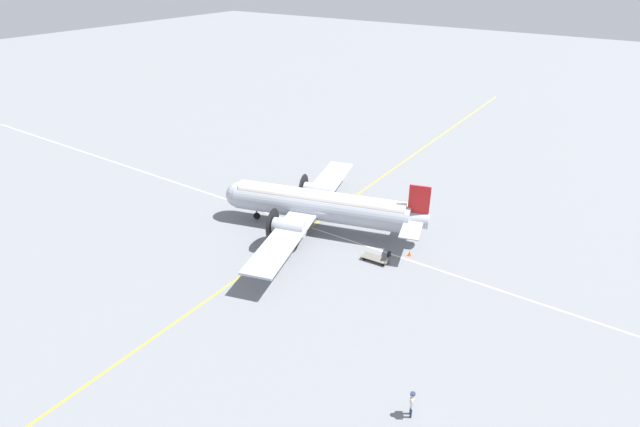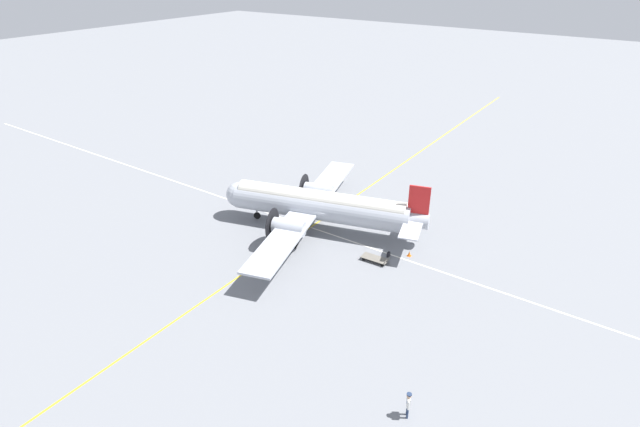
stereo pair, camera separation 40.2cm
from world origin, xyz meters
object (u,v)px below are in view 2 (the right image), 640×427
Objects in this scene: suitcase_near_door at (388,254)px; airliner_main at (316,205)px; crew_foreground at (408,402)px; traffic_cone at (409,254)px; baggage_cart at (375,258)px.

airliner_main is at bearing 86.10° from suitcase_near_door.
traffic_cone is at bearing -2.34° from crew_foreground.
crew_foreground is 17.09m from suitcase_near_door.
baggage_cart is 3.22m from traffic_cone.
suitcase_near_door is 1.46m from baggage_cart.
crew_foreground is (-15.16, -16.99, -1.42)m from airliner_main.
crew_foreground is at bearing -154.88° from traffic_cone.
crew_foreground is 3.90× the size of traffic_cone.
airliner_main reaches higher than baggage_cart.
traffic_cone is (15.75, 7.38, -0.91)m from crew_foreground.
airliner_main reaches higher than traffic_cone.
baggage_cart is at bearing 139.93° from traffic_cone.
airliner_main is at bearing -16.90° from baggage_cart.
suitcase_near_door is at bearing 128.19° from traffic_cone.
airliner_main reaches higher than suitcase_near_door.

